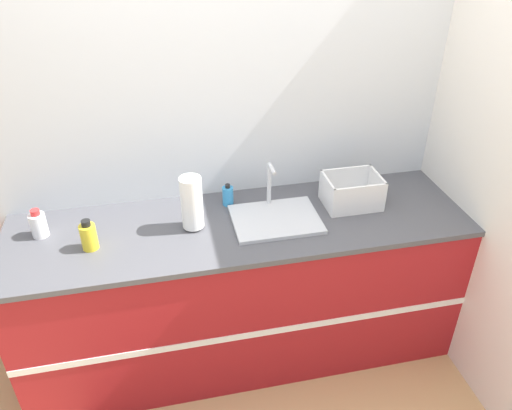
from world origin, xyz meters
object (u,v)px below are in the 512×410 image
sink (275,217)px  bottle_white_spray (38,224)px  bottle_yellow (89,236)px  dish_rack (351,194)px  soap_dispenser (228,196)px  paper_towel_roll (192,203)px

sink → bottle_white_spray: bearing=174.4°
bottle_white_spray → bottle_yellow: bearing=-32.7°
sink → dish_rack: size_ratio=1.51×
bottle_white_spray → bottle_yellow: 0.30m
dish_rack → soap_dispenser: size_ratio=2.37×
dish_rack → bottle_yellow: size_ratio=1.88×
paper_towel_roll → bottle_yellow: paper_towel_roll is taller
dish_rack → bottle_white_spray: bearing=178.3°
bottle_yellow → bottle_white_spray: bearing=147.3°
bottle_yellow → sink: bearing=2.8°
dish_rack → soap_dispenser: bearing=168.0°
dish_rack → paper_towel_roll: bearing=-177.3°
sink → soap_dispenser: bearing=136.3°
sink → bottle_white_spray: 1.19m
sink → bottle_yellow: bearing=-177.2°
bottle_yellow → soap_dispenser: (0.72, 0.25, -0.01)m
paper_towel_roll → bottle_yellow: bearing=-172.1°
paper_towel_roll → sink: bearing=-3.3°
dish_rack → bottle_yellow: dish_rack is taller
bottle_white_spray → paper_towel_roll: bearing=-6.9°
bottle_white_spray → bottle_yellow: bottle_yellow is taller
paper_towel_roll → soap_dispenser: 0.29m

